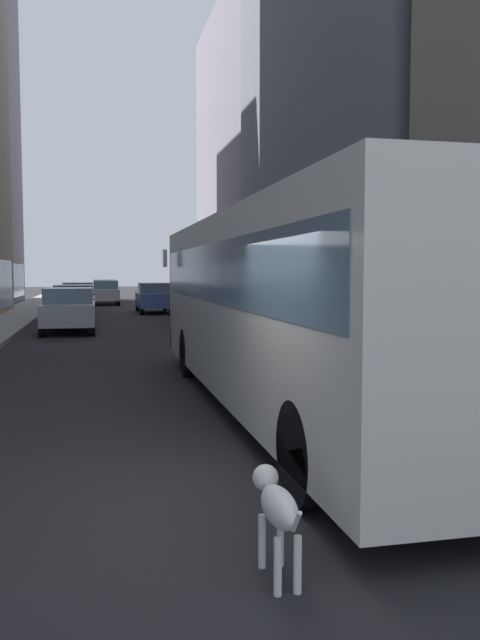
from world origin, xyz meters
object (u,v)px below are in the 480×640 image
at_px(car_silver_sedan, 69,310).
at_px(car_red_coupe, 74,303).
at_px(car_yellow_taxi, 105,290).
at_px(car_blue_hatchback, 154,298).
at_px(car_white_van, 106,292).
at_px(car_black_suv, 79,297).
at_px(transit_bus, 291,298).
at_px(box_truck, 209,285).
at_px(dalmatian_dog, 277,506).

height_order(car_silver_sedan, car_red_coupe, same).
bearing_deg(car_silver_sedan, car_yellow_taxi, 86.52).
bearing_deg(car_blue_hatchback, car_white_van, 104.00).
bearing_deg(car_black_suv, car_yellow_taxi, 83.26).
height_order(car_black_suv, car_blue_hatchback, same).
bearing_deg(transit_bus, car_red_coupe, 101.31).
bearing_deg(car_black_suv, transit_bus, -81.59).
xyz_separation_m(car_blue_hatchback, box_truck, (1.60, -8.10, 0.85)).
height_order(car_white_van, car_yellow_taxi, same).
xyz_separation_m(car_white_van, car_red_coupe, (-1.60, -14.66, 0.00)).
bearing_deg(box_truck, car_yellow_taxi, 99.60).
relative_size(car_black_suv, car_red_coupe, 1.00).
bearing_deg(box_truck, car_white_van, 102.72).
height_order(transit_bus, car_blue_hatchback, transit_bus).
xyz_separation_m(car_white_van, box_truck, (4.00, -17.72, 0.85)).
bearing_deg(car_white_van, transit_bus, -86.04).
xyz_separation_m(car_white_van, car_blue_hatchback, (2.40, -9.63, -0.00)).
bearing_deg(transit_bus, car_silver_sedan, 105.61).
bearing_deg(car_yellow_taxi, box_truck, -80.40).
bearing_deg(dalmatian_dog, car_white_van, 90.90).
distance_m(transit_bus, car_blue_hatchback, 25.05).
height_order(car_black_suv, car_white_van, same).
bearing_deg(car_black_suv, dalmatian_dog, -86.07).
height_order(transit_bus, car_silver_sedan, transit_bus).
distance_m(car_blue_hatchback, box_truck, 8.30).
bearing_deg(car_black_suv, car_blue_hatchback, -26.64).
relative_size(car_black_suv, car_yellow_taxi, 0.91).
distance_m(car_white_van, car_yellow_taxi, 5.93).
bearing_deg(car_blue_hatchback, car_silver_sedan, -110.46).
bearing_deg(car_black_suv, car_red_coupe, -90.00).
bearing_deg(car_white_van, car_black_suv, -101.86).
xyz_separation_m(car_black_suv, car_white_van, (1.60, 7.62, 0.00)).
relative_size(transit_bus, car_yellow_taxi, 2.41).
height_order(car_red_coupe, dalmatian_dog, car_red_coupe).
bearing_deg(car_red_coupe, car_blue_hatchback, 51.55).
xyz_separation_m(car_black_suv, dalmatian_dog, (2.23, -32.46, -0.31)).
distance_m(car_blue_hatchback, car_red_coupe, 6.43).
bearing_deg(car_white_van, car_silver_sedan, -94.50).
relative_size(car_blue_hatchback, car_red_coupe, 0.94).
relative_size(car_white_van, box_truck, 0.59).
relative_size(car_yellow_taxi, box_truck, 0.64).
bearing_deg(car_white_van, dalmatian_dog, -89.10).
xyz_separation_m(car_black_suv, box_truck, (5.60, -10.10, 0.85)).
distance_m(transit_bus, car_red_coupe, 20.41).
bearing_deg(box_truck, car_red_coupe, 151.35).
bearing_deg(car_silver_sedan, box_truck, 25.10).
distance_m(car_silver_sedan, car_yellow_taxi, 26.32).
relative_size(car_black_suv, car_blue_hatchback, 1.06).
relative_size(car_silver_sedan, car_red_coupe, 0.95).
relative_size(car_silver_sedan, box_truck, 0.56).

